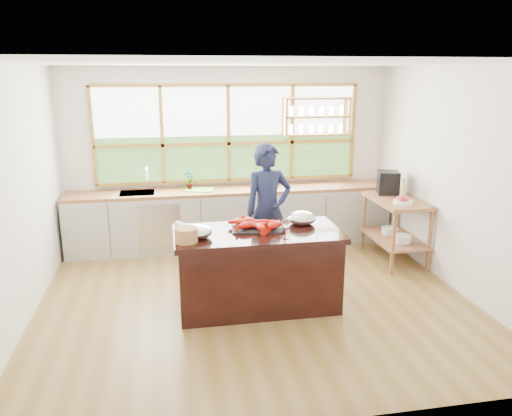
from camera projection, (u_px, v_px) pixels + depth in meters
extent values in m
plane|color=olive|center=(254.00, 298.00, 5.95)|extent=(5.00, 5.00, 0.00)
cube|color=white|center=(229.00, 156.00, 7.74)|extent=(5.00, 0.02, 2.70)
cube|color=white|center=(312.00, 259.00, 3.46)|extent=(5.00, 0.02, 2.70)
cube|color=white|center=(17.00, 198.00, 5.16)|extent=(0.02, 4.50, 2.70)
cube|color=white|center=(457.00, 180.00, 6.04)|extent=(0.02, 4.50, 2.70)
cube|color=white|center=(254.00, 63.00, 5.25)|extent=(5.00, 4.50, 0.02)
cube|color=#B08236|center=(229.00, 134.00, 7.62)|extent=(4.05, 0.06, 1.50)
cube|color=white|center=(228.00, 111.00, 7.55)|extent=(3.98, 0.01, 0.75)
cube|color=#255416|center=(229.00, 158.00, 7.74)|extent=(3.98, 0.01, 0.70)
cube|color=#B08236|center=(317.00, 98.00, 7.61)|extent=(1.00, 0.28, 0.03)
cube|color=#B08236|center=(316.00, 116.00, 7.68)|extent=(1.00, 0.28, 0.03)
cube|color=#B08236|center=(316.00, 134.00, 7.75)|extent=(1.00, 0.28, 0.03)
cube|color=#B08236|center=(285.00, 117.00, 7.59)|extent=(0.03, 0.28, 0.55)
cube|color=#B08236|center=(347.00, 116.00, 7.77)|extent=(0.03, 0.28, 0.55)
cube|color=#B0AFA7|center=(232.00, 219.00, 7.68)|extent=(4.90, 0.62, 0.85)
cube|color=#B8BBBF|center=(159.00, 228.00, 7.19)|extent=(0.60, 0.01, 0.72)
cube|color=#A0693E|center=(232.00, 190.00, 7.57)|extent=(4.90, 0.62, 0.05)
cube|color=#B8BBBF|center=(137.00, 198.00, 7.34)|extent=(0.50, 0.42, 0.16)
cube|color=#A0693E|center=(430.00, 240.00, 6.64)|extent=(0.04, 0.04, 0.90)
cube|color=#A0693E|center=(396.00, 219.00, 7.59)|extent=(0.04, 0.04, 0.90)
cube|color=#A0693E|center=(393.00, 242.00, 6.55)|extent=(0.04, 0.04, 0.90)
cube|color=#A0693E|center=(364.00, 221.00, 7.50)|extent=(0.04, 0.04, 0.90)
cube|color=#A0693E|center=(394.00, 238.00, 7.11)|extent=(0.62, 1.10, 0.03)
cube|color=#A0693E|center=(397.00, 201.00, 6.96)|extent=(0.62, 1.10, 0.05)
cylinder|color=white|center=(403.00, 239.00, 6.85)|extent=(0.24, 0.24, 0.11)
cylinder|color=white|center=(390.00, 231.00, 7.23)|extent=(0.24, 0.24, 0.09)
cube|color=black|center=(257.00, 272.00, 5.65)|extent=(1.77, 0.82, 0.84)
cube|color=black|center=(258.00, 234.00, 5.54)|extent=(1.85, 0.90, 0.06)
imported|color=#171C3A|center=(268.00, 211.00, 6.45)|extent=(0.71, 0.54, 1.75)
imported|color=slate|center=(189.00, 180.00, 7.47)|extent=(0.18, 0.16, 0.30)
cube|color=#76CF4B|center=(199.00, 190.00, 7.47)|extent=(0.46, 0.39, 0.01)
cube|color=black|center=(388.00, 183.00, 7.21)|extent=(0.36, 0.38, 0.33)
cylinder|color=#B2C464|center=(403.00, 189.00, 6.86)|extent=(0.09, 0.09, 0.31)
cylinder|color=white|center=(403.00, 202.00, 6.68)|extent=(0.25, 0.25, 0.05)
sphere|color=red|center=(407.00, 198.00, 6.68)|extent=(0.07, 0.07, 0.07)
sphere|color=red|center=(403.00, 198.00, 6.72)|extent=(0.07, 0.07, 0.07)
sphere|color=red|center=(399.00, 198.00, 6.69)|extent=(0.07, 0.07, 0.07)
sphere|color=red|center=(401.00, 199.00, 6.64)|extent=(0.07, 0.07, 0.07)
sphere|color=red|center=(406.00, 199.00, 6.63)|extent=(0.07, 0.07, 0.07)
cube|color=black|center=(256.00, 228.00, 5.62)|extent=(0.59, 0.46, 0.02)
ellipsoid|color=red|center=(247.00, 226.00, 5.54)|extent=(0.23, 0.15, 0.08)
ellipsoid|color=red|center=(263.00, 223.00, 5.64)|extent=(0.23, 0.14, 0.08)
ellipsoid|color=red|center=(274.00, 226.00, 5.54)|extent=(0.21, 0.21, 0.08)
ellipsoid|color=red|center=(250.00, 221.00, 5.71)|extent=(0.18, 0.23, 0.08)
ellipsoid|color=red|center=(261.00, 227.00, 5.48)|extent=(0.11, 0.22, 0.08)
ellipsoid|color=red|center=(241.00, 223.00, 5.66)|extent=(0.20, 0.22, 0.08)
ellipsoid|color=#B8BBBF|center=(198.00, 232.00, 5.31)|extent=(0.31, 0.31, 0.15)
ellipsoid|color=#B8BBBF|center=(302.00, 218.00, 5.78)|extent=(0.33, 0.33, 0.16)
cylinder|color=white|center=(286.00, 238.00, 5.29)|extent=(0.06, 0.06, 0.01)
cylinder|color=white|center=(286.00, 232.00, 5.27)|extent=(0.01, 0.01, 0.13)
ellipsoid|color=white|center=(286.00, 223.00, 5.25)|extent=(0.08, 0.08, 0.10)
cylinder|color=#B07248|center=(186.00, 235.00, 5.16)|extent=(0.24, 0.24, 0.15)
cylinder|color=silver|center=(184.00, 227.00, 5.55)|extent=(0.22, 0.30, 0.08)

